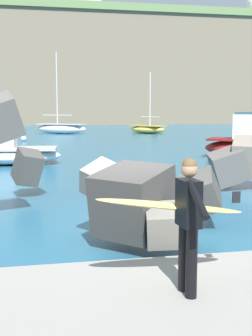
{
  "coord_description": "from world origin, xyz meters",
  "views": [
    {
      "loc": [
        -1.83,
        -8.65,
        2.63
      ],
      "look_at": [
        0.04,
        0.5,
        1.4
      ],
      "focal_mm": 48.53,
      "sensor_mm": 36.0,
      "label": 1
    }
  ],
  "objects_px": {
    "surfer_with_board": "(183,214)",
    "station_building_central": "(11,11)",
    "boat_far_left": "(148,129)",
    "mooring_buoy_inner": "(24,138)",
    "station_building_west": "(83,3)",
    "boat_mid_centre": "(6,152)",
    "boat_mid_left": "(61,128)"
  },
  "relations": [
    {
      "from": "surfer_with_board",
      "to": "station_building_central",
      "type": "height_order",
      "value": "station_building_central"
    },
    {
      "from": "mooring_buoy_inner",
      "to": "station_building_west",
      "type": "bearing_deg",
      "value": 78.15
    },
    {
      "from": "boat_mid_left",
      "to": "boat_mid_centre",
      "type": "relative_size",
      "value": 1.64
    },
    {
      "from": "surfer_with_board",
      "to": "boat_mid_centre",
      "type": "relative_size",
      "value": 0.41
    },
    {
      "from": "boat_mid_left",
      "to": "station_building_central",
      "type": "height_order",
      "value": "station_building_central"
    },
    {
      "from": "mooring_buoy_inner",
      "to": "boat_mid_left",
      "type": "bearing_deg",
      "value": 70.8
    },
    {
      "from": "station_building_west",
      "to": "boat_mid_left",
      "type": "bearing_deg",
      "value": -99.86
    },
    {
      "from": "surfer_with_board",
      "to": "mooring_buoy_inner",
      "type": "relative_size",
      "value": 4.8
    },
    {
      "from": "boat_mid_left",
      "to": "boat_far_left",
      "type": "xyz_separation_m",
      "value": [
        9.09,
        -1.0,
        -0.11
      ]
    },
    {
      "from": "surfer_with_board",
      "to": "station_building_west",
      "type": "height_order",
      "value": "station_building_west"
    },
    {
      "from": "surfer_with_board",
      "to": "boat_mid_centre",
      "type": "bearing_deg",
      "value": 100.72
    },
    {
      "from": "boat_mid_centre",
      "to": "station_building_central",
      "type": "xyz_separation_m",
      "value": [
        -2.47,
        73.29,
        21.07
      ]
    },
    {
      "from": "mooring_buoy_inner",
      "to": "station_building_west",
      "type": "distance_m",
      "value": 56.15
    },
    {
      "from": "boat_mid_left",
      "to": "mooring_buoy_inner",
      "type": "bearing_deg",
      "value": -109.2
    },
    {
      "from": "boat_mid_left",
      "to": "boat_far_left",
      "type": "distance_m",
      "value": 9.15
    },
    {
      "from": "boat_mid_left",
      "to": "station_building_west",
      "type": "bearing_deg",
      "value": 80.14
    },
    {
      "from": "boat_far_left",
      "to": "mooring_buoy_inner",
      "type": "distance_m",
      "value": 15.86
    },
    {
      "from": "surfer_with_board",
      "to": "boat_far_left",
      "type": "xyz_separation_m",
      "value": [
        10.08,
        41.6,
        -0.79
      ]
    },
    {
      "from": "surfer_with_board",
      "to": "station_building_west",
      "type": "relative_size",
      "value": 0.28
    },
    {
      "from": "surfer_with_board",
      "to": "station_building_central",
      "type": "bearing_deg",
      "value": 93.57
    },
    {
      "from": "station_building_central",
      "to": "surfer_with_board",
      "type": "bearing_deg",
      "value": -86.43
    },
    {
      "from": "surfer_with_board",
      "to": "boat_far_left",
      "type": "relative_size",
      "value": 0.33
    },
    {
      "from": "surfer_with_board",
      "to": "boat_far_left",
      "type": "bearing_deg",
      "value": 76.38
    },
    {
      "from": "boat_mid_left",
      "to": "station_building_west",
      "type": "distance_m",
      "value": 46.1
    },
    {
      "from": "boat_mid_centre",
      "to": "station_building_central",
      "type": "distance_m",
      "value": 76.3
    },
    {
      "from": "boat_mid_centre",
      "to": "station_building_west",
      "type": "relative_size",
      "value": 0.69
    },
    {
      "from": "boat_far_left",
      "to": "station_building_central",
      "type": "xyz_separation_m",
      "value": [
        -15.69,
        48.25,
        21.19
      ]
    },
    {
      "from": "surfer_with_board",
      "to": "boat_mid_centre",
      "type": "distance_m",
      "value": 16.87
    },
    {
      "from": "surfer_with_board",
      "to": "station_building_central",
      "type": "relative_size",
      "value": 0.26
    },
    {
      "from": "station_building_west",
      "to": "surfer_with_board",
      "type": "bearing_deg",
      "value": -95.49
    },
    {
      "from": "station_building_central",
      "to": "boat_mid_centre",
      "type": "bearing_deg",
      "value": -88.07
    },
    {
      "from": "surfer_with_board",
      "to": "station_building_central",
      "type": "distance_m",
      "value": 92.31
    }
  ]
}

